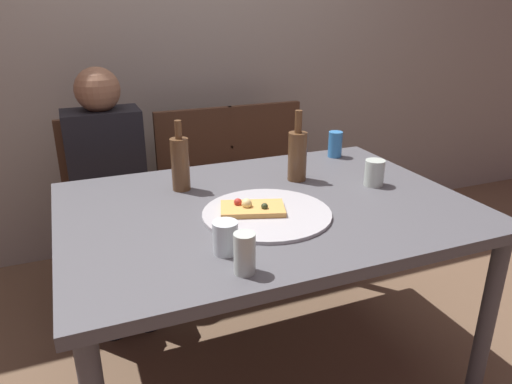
{
  "coord_description": "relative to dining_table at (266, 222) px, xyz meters",
  "views": [
    {
      "loc": [
        -0.64,
        -1.48,
        1.43
      ],
      "look_at": [
        -0.04,
        0.0,
        0.8
      ],
      "focal_mm": 33.41,
      "sensor_mm": 36.0,
      "label": 1
    }
  ],
  "objects": [
    {
      "name": "soda_can",
      "position": [
        0.53,
        0.41,
        0.13
      ],
      "size": [
        0.07,
        0.07,
        0.12
      ],
      "primitive_type": "cylinder",
      "color": "#337AC1",
      "rests_on": "dining_table"
    },
    {
      "name": "wine_glass",
      "position": [
        0.48,
        0.02,
        0.13
      ],
      "size": [
        0.08,
        0.08,
        0.1
      ],
      "primitive_type": "cylinder",
      "color": "#B7C6BC",
      "rests_on": "dining_table"
    },
    {
      "name": "chair_left",
      "position": [
        -0.49,
        0.92,
        -0.16
      ],
      "size": [
        0.44,
        0.44,
        0.9
      ],
      "rotation": [
        0.0,
        0.0,
        3.14
      ],
      "color": "#472D1E",
      "rests_on": "ground_plane"
    },
    {
      "name": "chair_middle",
      "position": [
        0.01,
        0.92,
        -0.16
      ],
      "size": [
        0.44,
        0.44,
        0.9
      ],
      "rotation": [
        0.0,
        0.0,
        3.14
      ],
      "color": "#472D1E",
      "rests_on": "ground_plane"
    },
    {
      "name": "chair_right",
      "position": [
        0.43,
        0.92,
        -0.16
      ],
      "size": [
        0.44,
        0.44,
        0.9
      ],
      "rotation": [
        0.0,
        0.0,
        3.14
      ],
      "color": "#472D1E",
      "rests_on": "ground_plane"
    },
    {
      "name": "pizza_tray",
      "position": [
        -0.04,
        -0.1,
        0.08
      ],
      "size": [
        0.45,
        0.45,
        0.01
      ],
      "primitive_type": "cylinder",
      "color": "#ADADB2",
      "rests_on": "dining_table"
    },
    {
      "name": "ground_plane",
      "position": [
        0.0,
        0.0,
        -0.68
      ],
      "size": [
        8.0,
        8.0,
        0.0
      ],
      "primitive_type": "plane",
      "color": "brown"
    },
    {
      "name": "beer_bottle",
      "position": [
        -0.25,
        0.26,
        0.18
      ],
      "size": [
        0.07,
        0.07,
        0.28
      ],
      "color": "brown",
      "rests_on": "dining_table"
    },
    {
      "name": "dining_table",
      "position": [
        0.0,
        0.0,
        0.0
      ],
      "size": [
        1.47,
        1.05,
        0.75
      ],
      "color": "#4C4C51",
      "rests_on": "ground_plane"
    },
    {
      "name": "wine_bottle",
      "position": [
        0.22,
        0.19,
        0.18
      ],
      "size": [
        0.08,
        0.08,
        0.29
      ],
      "color": "brown",
      "rests_on": "dining_table"
    },
    {
      "name": "tumbler_far",
      "position": [
        -0.26,
        -0.3,
        0.12
      ],
      "size": [
        0.08,
        0.08,
        0.1
      ],
      "primitive_type": "cylinder",
      "color": "silver",
      "rests_on": "dining_table"
    },
    {
      "name": "back_wall",
      "position": [
        0.0,
        1.39,
        0.62
      ],
      "size": [
        6.0,
        0.1,
        2.6
      ],
      "primitive_type": "cube",
      "color": "gray",
      "rests_on": "ground_plane"
    },
    {
      "name": "guest_in_sweater",
      "position": [
        -0.49,
        0.77,
        -0.04
      ],
      "size": [
        0.36,
        0.56,
        1.17
      ],
      "rotation": [
        0.0,
        0.0,
        3.14
      ],
      "color": "black",
      "rests_on": "ground_plane"
    },
    {
      "name": "tumbler_near",
      "position": [
        -0.25,
        -0.42,
        0.13
      ],
      "size": [
        0.06,
        0.06,
        0.12
      ],
      "primitive_type": "cylinder",
      "color": "#B7C6BC",
      "rests_on": "dining_table"
    },
    {
      "name": "pizza_slice_last",
      "position": [
        -0.09,
        -0.07,
        0.1
      ],
      "size": [
        0.25,
        0.19,
        0.05
      ],
      "color": "tan",
      "rests_on": "pizza_tray"
    }
  ]
}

